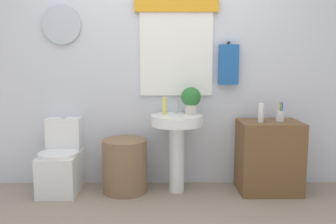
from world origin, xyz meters
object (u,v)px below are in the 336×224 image
(laundry_hamper, at_px, (125,166))
(potted_plant, at_px, (191,99))
(toilet, at_px, (62,163))
(wooden_cabinet, at_px, (269,157))
(pedestal_sink, at_px, (177,135))
(toothbrush_cup, at_px, (280,115))
(lotion_bottle, at_px, (261,113))
(soap_bottle, at_px, (164,106))

(laundry_hamper, height_order, potted_plant, potted_plant)
(toilet, bearing_deg, wooden_cabinet, -0.94)
(pedestal_sink, distance_m, toothbrush_cup, 1.03)
(lotion_bottle, distance_m, toothbrush_cup, 0.22)
(potted_plant, height_order, toothbrush_cup, potted_plant)
(pedestal_sink, bearing_deg, wooden_cabinet, -0.00)
(pedestal_sink, relative_size, soap_bottle, 4.60)
(pedestal_sink, bearing_deg, laundry_hamper, -180.00)
(pedestal_sink, height_order, soap_bottle, soap_bottle)
(laundry_hamper, height_order, wooden_cabinet, wooden_cabinet)
(toilet, bearing_deg, lotion_bottle, -2.17)
(potted_plant, bearing_deg, wooden_cabinet, -4.47)
(laundry_hamper, bearing_deg, soap_bottle, 7.27)
(lotion_bottle, xyz_separation_m, toothbrush_cup, (0.21, 0.06, -0.04))
(pedestal_sink, height_order, wooden_cabinet, pedestal_sink)
(toilet, height_order, laundry_hamper, toilet)
(potted_plant, height_order, lotion_bottle, potted_plant)
(soap_bottle, distance_m, potted_plant, 0.27)
(laundry_hamper, height_order, soap_bottle, soap_bottle)
(lotion_bottle, bearing_deg, toothbrush_cup, 16.26)
(soap_bottle, xyz_separation_m, potted_plant, (0.26, 0.01, 0.07))
(potted_plant, bearing_deg, lotion_bottle, -8.55)
(toilet, xyz_separation_m, potted_plant, (1.28, 0.03, 0.64))
(wooden_cabinet, distance_m, lotion_bottle, 0.46)
(wooden_cabinet, xyz_separation_m, soap_bottle, (-1.03, 0.05, 0.50))
(wooden_cabinet, bearing_deg, laundry_hamper, 180.00)
(soap_bottle, bearing_deg, potted_plant, 2.20)
(toilet, height_order, potted_plant, potted_plant)
(toilet, bearing_deg, pedestal_sink, -1.69)
(soap_bottle, bearing_deg, pedestal_sink, -22.62)
(pedestal_sink, height_order, potted_plant, potted_plant)
(toilet, bearing_deg, soap_bottle, 0.91)
(soap_bottle, bearing_deg, laundry_hamper, -172.73)
(soap_bottle, bearing_deg, toilet, -179.09)
(toilet, height_order, wooden_cabinet, toilet)
(toilet, bearing_deg, laundry_hamper, -3.05)
(wooden_cabinet, height_order, potted_plant, potted_plant)
(laundry_hamper, relative_size, pedestal_sink, 0.68)
(toilet, relative_size, laundry_hamper, 1.40)
(laundry_hamper, bearing_deg, pedestal_sink, 0.00)
(laundry_hamper, xyz_separation_m, toothbrush_cup, (1.52, 0.02, 0.50))
(pedestal_sink, xyz_separation_m, potted_plant, (0.14, 0.06, 0.34))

